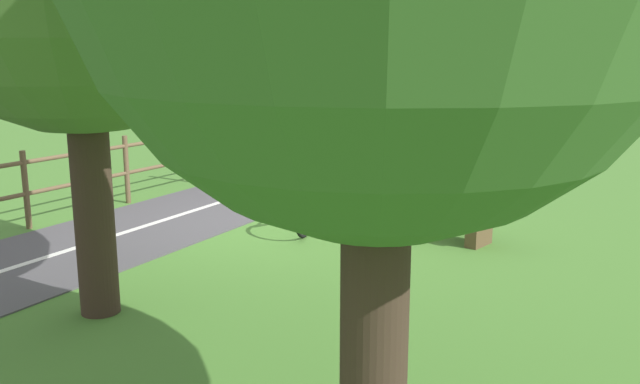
# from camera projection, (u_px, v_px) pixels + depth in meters

# --- Properties ---
(ground_plane) EXTENTS (80.00, 80.00, 0.00)m
(ground_plane) POSITION_uv_depth(u_px,v_px,m) (278.00, 225.00, 9.35)
(ground_plane) COLOR #477A2D
(bench) EXTENTS (1.83, 0.70, 0.50)m
(bench) POSITION_uv_depth(u_px,v_px,m) (433.00, 210.00, 8.76)
(bench) COLOR brown
(bench) RESTS_ON ground_plane
(person_seated) EXTENTS (0.35, 0.35, 0.72)m
(person_seated) POSITION_uv_depth(u_px,v_px,m) (429.00, 173.00, 8.72)
(person_seated) COLOR orange
(person_seated) RESTS_ON bench
(bicycle) EXTENTS (0.55, 1.77, 0.92)m
(bicycle) POSITION_uv_depth(u_px,v_px,m) (318.00, 199.00, 9.18)
(bicycle) COLOR black
(bicycle) RESTS_ON ground_plane
(backpack) EXTENTS (0.36, 0.39, 0.39)m
(backpack) POSITION_uv_depth(u_px,v_px,m) (362.00, 207.00, 9.61)
(backpack) COLOR olive
(backpack) RESTS_ON ground_plane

